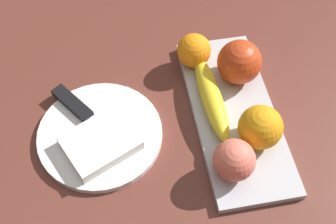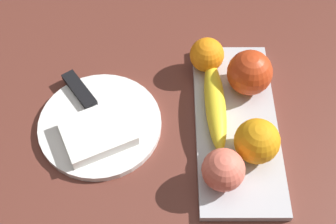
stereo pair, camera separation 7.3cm
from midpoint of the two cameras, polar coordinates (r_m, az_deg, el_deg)
ground_plane at (r=0.80m, az=8.16°, el=0.04°), size 2.40×2.40×0.00m
fruit_tray at (r=0.78m, az=5.93°, el=-0.45°), size 0.35×0.14×0.01m
apple at (r=0.79m, az=6.67°, el=6.29°), size 0.08×0.08×0.08m
banana at (r=0.77m, az=2.95°, el=1.77°), size 0.19×0.04×0.04m
orange_near_apple at (r=0.72m, az=9.11°, el=-2.20°), size 0.07×0.07×0.07m
orange_near_banana at (r=0.82m, az=0.82°, el=7.84°), size 0.06×0.06×0.06m
peach at (r=0.69m, az=5.60°, el=-6.50°), size 0.07×0.07×0.07m
dinner_plate at (r=0.77m, az=-11.54°, el=-3.11°), size 0.22×0.22×0.01m
folded_napkin at (r=0.74m, az=-11.63°, el=-4.18°), size 0.13×0.14×0.02m
knife at (r=0.80m, az=-14.27°, el=0.27°), size 0.16×0.12×0.01m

